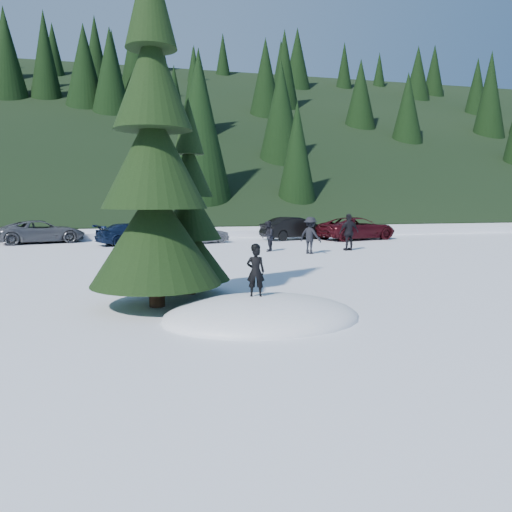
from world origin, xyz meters
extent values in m
plane|color=white|center=(0.00, 0.00, 0.00)|extent=(200.00, 200.00, 0.00)
ellipsoid|color=white|center=(0.00, 0.00, 0.00)|extent=(4.48, 3.52, 0.96)
cylinder|color=black|center=(-2.20, 1.80, 0.70)|extent=(0.38, 0.38, 1.40)
cone|color=black|center=(-2.20, 1.80, 1.79)|extent=(3.20, 3.20, 2.46)
cone|color=black|center=(-2.20, 1.80, 3.65)|extent=(2.54, 2.54, 2.46)
cone|color=black|center=(-2.20, 1.80, 5.51)|extent=(1.88, 1.88, 2.46)
cylinder|color=black|center=(-1.20, 3.20, 0.50)|extent=(0.26, 0.26, 1.00)
cone|color=black|center=(-1.20, 3.20, 1.16)|extent=(2.20, 2.20, 1.52)
cone|color=black|center=(-1.20, 3.20, 2.31)|extent=(1.75, 1.75, 1.52)
cone|color=black|center=(-1.20, 3.20, 3.46)|extent=(1.29, 1.29, 1.52)
cone|color=black|center=(-1.20, 3.20, 4.61)|extent=(0.84, 0.84, 1.52)
imported|color=black|center=(-0.11, 0.12, 1.04)|extent=(0.46, 0.36, 1.12)
imported|color=black|center=(3.86, 13.39, 0.76)|extent=(0.80, 0.90, 1.52)
imported|color=black|center=(7.99, 12.79, 0.94)|extent=(1.16, 0.62, 1.88)
imported|color=black|center=(5.56, 11.85, 0.88)|extent=(1.21, 1.31, 1.77)
imported|color=#494B50|center=(-7.88, 21.19, 0.67)|extent=(5.29, 3.53, 1.35)
imported|color=#0E1933|center=(-2.64, 18.82, 0.61)|extent=(4.54, 3.22, 1.22)
imported|color=gray|center=(1.12, 18.53, 0.62)|extent=(3.93, 2.73, 1.24)
imported|color=black|center=(7.43, 19.86, 0.72)|extent=(4.63, 2.71, 1.44)
imported|color=#380A10|center=(11.32, 18.82, 0.72)|extent=(5.58, 3.51, 1.44)
camera|label=1|loc=(-2.80, -10.56, 2.68)|focal=35.00mm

